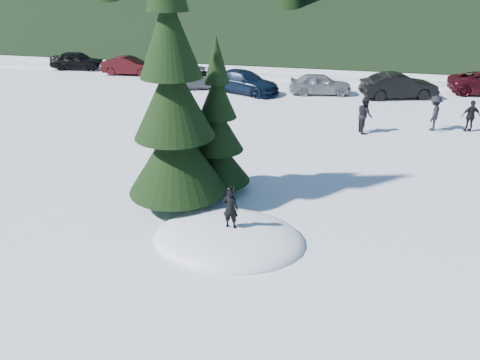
% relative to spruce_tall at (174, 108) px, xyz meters
% --- Properties ---
extents(ground, '(200.00, 200.00, 0.00)m').
position_rel_spruce_tall_xyz_m(ground, '(2.20, -1.80, -3.32)').
color(ground, white).
rests_on(ground, ground).
extents(snow_mound, '(4.48, 3.52, 0.96)m').
position_rel_spruce_tall_xyz_m(snow_mound, '(2.20, -1.80, -3.32)').
color(snow_mound, white).
rests_on(snow_mound, ground).
extents(spruce_tall, '(3.20, 3.20, 8.60)m').
position_rel_spruce_tall_xyz_m(spruce_tall, '(0.00, 0.00, 0.00)').
color(spruce_tall, black).
rests_on(spruce_tall, ground).
extents(spruce_short, '(2.20, 2.20, 5.37)m').
position_rel_spruce_tall_xyz_m(spruce_short, '(1.00, 1.40, -1.22)').
color(spruce_short, black).
rests_on(spruce_short, ground).
extents(child_skier, '(0.46, 0.31, 1.21)m').
position_rel_spruce_tall_xyz_m(child_skier, '(2.28, -1.87, -2.24)').
color(child_skier, black).
rests_on(child_skier, snow_mound).
extents(adult_0, '(0.91, 1.02, 1.75)m').
position_rel_spruce_tall_xyz_m(adult_0, '(6.03, 9.33, -2.44)').
color(adult_0, black).
rests_on(adult_0, ground).
extents(adult_1, '(0.97, 0.59, 1.54)m').
position_rel_spruce_tall_xyz_m(adult_1, '(11.04, 10.67, -2.55)').
color(adult_1, black).
rests_on(adult_1, ground).
extents(adult_2, '(0.88, 1.22, 1.71)m').
position_rel_spruce_tall_xyz_m(adult_2, '(9.32, 10.48, -2.47)').
color(adult_2, black).
rests_on(adult_2, ground).
extents(car_0, '(4.28, 2.11, 1.40)m').
position_rel_spruce_tall_xyz_m(car_0, '(-15.96, 20.33, -2.62)').
color(car_0, black).
rests_on(car_0, ground).
extents(car_1, '(4.13, 1.74, 1.33)m').
position_rel_spruce_tall_xyz_m(car_1, '(-11.05, 19.40, -2.66)').
color(car_1, black).
rests_on(car_1, ground).
extents(car_2, '(5.28, 3.61, 1.34)m').
position_rel_spruce_tall_xyz_m(car_2, '(-4.43, 16.68, -2.65)').
color(car_2, '#515359').
rests_on(car_2, ground).
extents(car_3, '(5.15, 3.58, 1.38)m').
position_rel_spruce_tall_xyz_m(car_3, '(-1.40, 15.87, -2.63)').
color(car_3, black).
rests_on(car_3, ground).
extents(car_4, '(4.08, 2.20, 1.32)m').
position_rel_spruce_tall_xyz_m(car_4, '(3.36, 16.58, -2.66)').
color(car_4, gray).
rests_on(car_4, ground).
extents(car_5, '(4.81, 2.91, 1.50)m').
position_rel_spruce_tall_xyz_m(car_5, '(8.12, 16.71, -2.57)').
color(car_5, black).
rests_on(car_5, ground).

